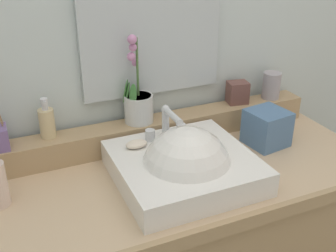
{
  "coord_description": "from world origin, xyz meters",
  "views": [
    {
      "loc": [
        -0.41,
        -1.01,
        1.55
      ],
      "look_at": [
        0.03,
        -0.01,
        1.01
      ],
      "focal_mm": 43.96,
      "sensor_mm": 36.0,
      "label": 1
    }
  ],
  "objects_px": {
    "sink_basin": "(185,169)",
    "trinket_box": "(237,92)",
    "potted_plant": "(138,103)",
    "soap_dispenser": "(47,122)",
    "tissue_box": "(267,128)",
    "tumbler_cup": "(271,85)",
    "soap_bar": "(136,144)"
  },
  "relations": [
    {
      "from": "soap_dispenser",
      "to": "trinket_box",
      "type": "distance_m",
      "value": 0.71
    },
    {
      "from": "soap_dispenser",
      "to": "tumbler_cup",
      "type": "distance_m",
      "value": 0.86
    },
    {
      "from": "potted_plant",
      "to": "soap_dispenser",
      "type": "distance_m",
      "value": 0.31
    },
    {
      "from": "soap_bar",
      "to": "soap_dispenser",
      "type": "height_order",
      "value": "soap_dispenser"
    },
    {
      "from": "sink_basin",
      "to": "trinket_box",
      "type": "height_order",
      "value": "sink_basin"
    },
    {
      "from": "sink_basin",
      "to": "tissue_box",
      "type": "height_order",
      "value": "sink_basin"
    },
    {
      "from": "potted_plant",
      "to": "soap_dispenser",
      "type": "height_order",
      "value": "potted_plant"
    },
    {
      "from": "soap_dispenser",
      "to": "tissue_box",
      "type": "bearing_deg",
      "value": -14.65
    },
    {
      "from": "trinket_box",
      "to": "tissue_box",
      "type": "height_order",
      "value": "trinket_box"
    },
    {
      "from": "soap_bar",
      "to": "tumbler_cup",
      "type": "distance_m",
      "value": 0.64
    },
    {
      "from": "soap_dispenser",
      "to": "tissue_box",
      "type": "height_order",
      "value": "soap_dispenser"
    },
    {
      "from": "sink_basin",
      "to": "trinket_box",
      "type": "relative_size",
      "value": 4.91
    },
    {
      "from": "tumbler_cup",
      "to": "tissue_box",
      "type": "distance_m",
      "value": 0.24
    },
    {
      "from": "soap_bar",
      "to": "potted_plant",
      "type": "relative_size",
      "value": 0.22
    },
    {
      "from": "soap_bar",
      "to": "tumbler_cup",
      "type": "relative_size",
      "value": 0.67
    },
    {
      "from": "sink_basin",
      "to": "potted_plant",
      "type": "xyz_separation_m",
      "value": [
        -0.05,
        0.28,
        0.12
      ]
    },
    {
      "from": "sink_basin",
      "to": "potted_plant",
      "type": "bearing_deg",
      "value": 100.21
    },
    {
      "from": "sink_basin",
      "to": "trinket_box",
      "type": "distance_m",
      "value": 0.47
    },
    {
      "from": "potted_plant",
      "to": "tissue_box",
      "type": "height_order",
      "value": "potted_plant"
    },
    {
      "from": "soap_dispenser",
      "to": "tumbler_cup",
      "type": "bearing_deg",
      "value": -0.84
    },
    {
      "from": "soap_bar",
      "to": "trinket_box",
      "type": "relative_size",
      "value": 0.84
    },
    {
      "from": "sink_basin",
      "to": "tissue_box",
      "type": "bearing_deg",
      "value": 14.65
    },
    {
      "from": "tissue_box",
      "to": "sink_basin",
      "type": "bearing_deg",
      "value": -165.35
    },
    {
      "from": "tumbler_cup",
      "to": "tissue_box",
      "type": "bearing_deg",
      "value": -128.35
    },
    {
      "from": "soap_dispenser",
      "to": "trinket_box",
      "type": "bearing_deg",
      "value": -0.08
    },
    {
      "from": "sink_basin",
      "to": "soap_dispenser",
      "type": "height_order",
      "value": "soap_dispenser"
    },
    {
      "from": "potted_plant",
      "to": "tissue_box",
      "type": "distance_m",
      "value": 0.46
    },
    {
      "from": "soap_bar",
      "to": "sink_basin",
      "type": "bearing_deg",
      "value": -46.99
    },
    {
      "from": "tissue_box",
      "to": "potted_plant",
      "type": "bearing_deg",
      "value": 156.6
    },
    {
      "from": "sink_basin",
      "to": "soap_dispenser",
      "type": "xyz_separation_m",
      "value": [
        -0.36,
        0.28,
        0.1
      ]
    },
    {
      "from": "potted_plant",
      "to": "trinket_box",
      "type": "relative_size",
      "value": 3.73
    },
    {
      "from": "soap_bar",
      "to": "tissue_box",
      "type": "bearing_deg",
      "value": -3.03
    }
  ]
}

